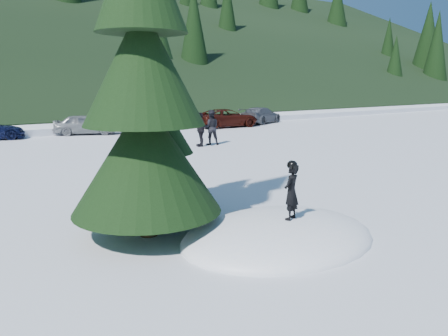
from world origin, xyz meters
TOP-DOWN VIEW (x-y plane):
  - ground at (0.00, 0.00)m, footprint 200.00×200.00m
  - snow_mound at (0.00, 0.00)m, footprint 4.48×3.52m
  - spruce_tall at (-2.20, 1.80)m, footprint 3.20×3.20m
  - spruce_short at (-1.20, 3.20)m, footprint 2.20×2.20m
  - child_skier at (0.10, -0.24)m, footprint 0.50×0.42m
  - adult_0 at (6.79, 12.91)m, footprint 1.12×1.03m
  - adult_1 at (5.98, 12.67)m, footprint 0.75×1.13m
  - car_4 at (2.74, 21.43)m, footprint 4.15×3.01m
  - car_5 at (6.34, 20.43)m, footprint 4.09×1.97m
  - car_6 at (12.96, 20.11)m, footprint 5.03×2.54m
  - car_7 at (17.01, 20.97)m, footprint 4.95×3.51m

SIDE VIEW (x-z plane):
  - ground at x=0.00m, z-range 0.00..0.00m
  - snow_mound at x=0.00m, z-range -0.48..0.48m
  - car_5 at x=6.34m, z-range 0.00..1.29m
  - car_4 at x=2.74m, z-range 0.00..1.31m
  - car_7 at x=17.01m, z-range 0.00..1.33m
  - car_6 at x=12.96m, z-range 0.00..1.36m
  - adult_1 at x=5.98m, z-range 0.00..1.78m
  - adult_0 at x=6.79m, z-range 0.00..1.87m
  - child_skier at x=0.10m, z-range 0.48..1.66m
  - spruce_short at x=-1.20m, z-range -0.58..4.79m
  - spruce_tall at x=-2.20m, z-range -0.98..7.62m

